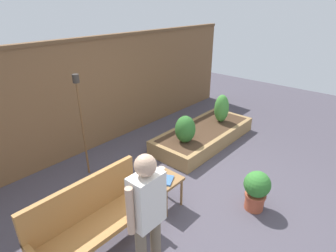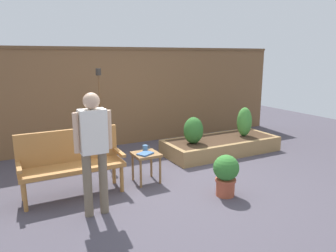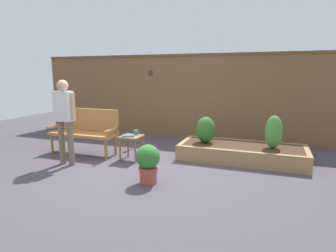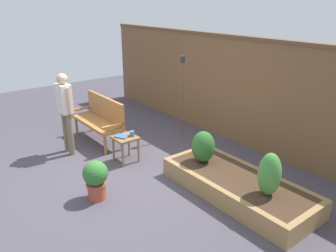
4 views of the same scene
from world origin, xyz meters
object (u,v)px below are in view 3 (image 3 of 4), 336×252
at_px(shrub_far_corner, 274,132).
at_px(side_table, 131,140).
at_px(tiki_torch, 151,93).
at_px(garden_bench, 85,128).
at_px(cup_on_table, 136,132).
at_px(book_on_table, 128,136).
at_px(person_by_bench, 64,115).
at_px(shrub_near_bench, 206,130).
at_px(potted_boxwood, 148,162).

bearing_deg(shrub_far_corner, side_table, -165.31).
bearing_deg(tiki_torch, garden_bench, -120.94).
relative_size(cup_on_table, book_on_table, 0.54).
relative_size(side_table, person_by_bench, 0.31).
relative_size(garden_bench, person_by_bench, 0.92).
bearing_deg(side_table, tiki_torch, 99.55).
xyz_separation_m(garden_bench, tiki_torch, (0.87, 1.45, 0.65)).
bearing_deg(shrub_near_bench, tiki_torch, 150.74).
height_order(garden_bench, tiki_torch, tiki_torch).
xyz_separation_m(cup_on_table, book_on_table, (-0.08, -0.17, -0.04)).
bearing_deg(tiki_torch, shrub_near_bench, -29.26).
bearing_deg(potted_boxwood, garden_bench, 150.27).
relative_size(book_on_table, shrub_far_corner, 0.37).
xyz_separation_m(potted_boxwood, person_by_bench, (-1.79, 0.33, 0.59)).
bearing_deg(cup_on_table, book_on_table, -114.86).
bearing_deg(tiki_torch, book_on_table, -82.04).
bearing_deg(shrub_near_bench, side_table, -152.66).
relative_size(side_table, tiki_torch, 0.27).
bearing_deg(shrub_far_corner, garden_bench, -171.25).
bearing_deg(person_by_bench, shrub_far_corner, 20.65).
bearing_deg(person_by_bench, shrub_near_bench, 30.34).
bearing_deg(side_table, cup_on_table, 70.49).
height_order(potted_boxwood, person_by_bench, person_by_bench).
distance_m(garden_bench, shrub_far_corner, 3.76).
relative_size(cup_on_table, potted_boxwood, 0.20).
bearing_deg(book_on_table, cup_on_table, 38.49).
bearing_deg(side_table, shrub_far_corner, 14.69).
relative_size(book_on_table, shrub_near_bench, 0.44).
distance_m(side_table, person_by_bench, 1.31).
distance_m(side_table, tiki_torch, 1.77).
bearing_deg(garden_bench, book_on_table, -8.15).
xyz_separation_m(garden_bench, cup_on_table, (1.18, 0.01, -0.02)).
distance_m(cup_on_table, book_on_table, 0.19).
bearing_deg(potted_boxwood, person_by_bench, 169.65).
relative_size(cup_on_table, person_by_bench, 0.08).
distance_m(shrub_far_corner, tiki_torch, 3.04).
height_order(book_on_table, shrub_near_bench, shrub_near_bench).
xyz_separation_m(book_on_table, shrub_near_bench, (1.35, 0.73, 0.07)).
bearing_deg(side_table, book_on_table, -125.46).
distance_m(book_on_table, shrub_near_bench, 1.53).
bearing_deg(book_on_table, person_by_bench, -173.73).
distance_m(shrub_near_bench, person_by_bench, 2.70).
height_order(shrub_far_corner, person_by_bench, person_by_bench).
bearing_deg(shrub_near_bench, potted_boxwood, -106.93).
xyz_separation_m(side_table, shrub_near_bench, (1.31, 0.68, 0.16)).
height_order(cup_on_table, tiki_torch, tiki_torch).
xyz_separation_m(potted_boxwood, shrub_near_bench, (0.51, 1.68, 0.22)).
xyz_separation_m(garden_bench, person_by_bench, (0.14, -0.78, 0.39)).
height_order(cup_on_table, shrub_near_bench, shrub_near_bench).
height_order(book_on_table, person_by_bench, person_by_bench).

